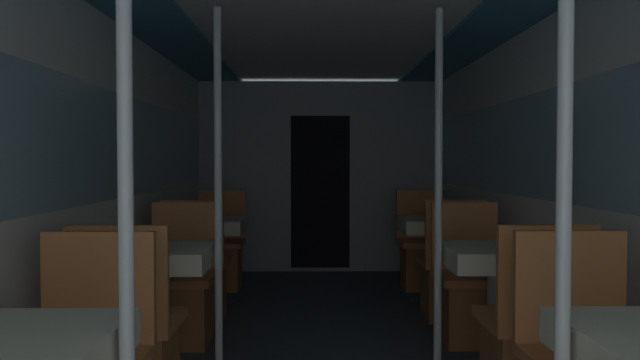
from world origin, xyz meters
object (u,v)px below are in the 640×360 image
Objects in this scene: dining_table_right_2 at (435,232)px; dining_table_left_2 at (209,233)px; support_pole_left_0 at (126,222)px; support_pole_right_1 at (438,191)px; support_pole_right_0 at (564,221)px; chair_right_far_1 at (471,299)px; chair_left_far_1 at (181,300)px; chair_right_near_1 at (532,352)px; dining_table_right_1 at (497,268)px; dining_table_left_1 at (159,269)px; chair_left_near_1 at (130,354)px; chair_left_far_2 at (220,258)px; chair_right_near_2 at (450,282)px; chair_left_near_2 at (197,282)px; support_pole_left_1 at (218,191)px; chair_right_far_2 at (423,258)px.

dining_table_left_2 is at bearing 180.00° from dining_table_right_2.
support_pole_left_0 and support_pole_right_1 have the same top height.
chair_right_far_1 is (0.34, 2.33, -0.75)m from support_pole_right_0.
support_pole_right_1 is at bearing 160.06° from chair_left_far_1.
dining_table_right_1 is at bearing 90.00° from chair_right_near_1.
dining_table_left_1 is 1.65m from support_pole_right_1.
chair_left_near_1 is at bearing 180.00° from chair_right_near_1.
support_pole_right_0 is 2.25× the size of chair_right_far_1.
chair_left_far_2 is (0.00, 2.33, -0.31)m from dining_table_left_1.
support_pole_right_0 is at bearing -96.57° from chair_right_near_2.
chair_left_near_2 is at bearing 90.00° from dining_table_left_1.
dining_table_left_1 is 1.00× the size of dining_table_left_2.
support_pole_left_1 is 1.00× the size of support_pole_right_1.
chair_left_near_1 and chair_left_far_1 have the same top height.
dining_table_left_2 is 0.78× the size of chair_left_far_2.
chair_right_near_1 is (1.59, -0.58, -0.75)m from support_pole_left_1.
chair_left_near_2 is 1.00× the size of chair_right_far_1.
chair_left_near_1 is at bearing -120.40° from support_pole_left_1.
support_pole_right_1 is (1.59, 0.00, 0.44)m from dining_table_left_1.
chair_right_far_1 is 1.22m from dining_table_right_2.
support_pole_left_1 reaches higher than chair_right_far_2.
chair_left_far_2 is at bearing 123.52° from chair_right_near_1.
chair_right_far_2 is (1.93, 0.58, -0.31)m from dining_table_left_2.
support_pole_right_0 reaches higher than chair_left_far_2.
dining_table_right_2 is at bearing 65.67° from support_pole_left_0.
chair_left_near_1 is 1.00× the size of chair_left_far_2.
dining_table_left_1 is at bearing -148.50° from chair_right_near_2.
chair_right_far_2 is at bearing 90.00° from dining_table_right_1.
dining_table_left_2 is (-0.00, 2.33, 0.31)m from chair_left_near_1.
dining_table_right_2 is at bearing 90.00° from chair_right_near_1.
support_pole_right_0 is 4.17m from chair_right_far_2.
support_pole_left_0 is 2.16m from support_pole_right_1.
chair_left_near_1 is 1.00× the size of chair_right_far_2.
chair_right_near_2 is at bearing -16.65° from dining_table_left_2.
chair_left_far_1 and chair_left_far_2 have the same top height.
chair_right_far_1 is (1.93, 0.58, -0.31)m from dining_table_left_1.
support_pole_left_0 is 4.17m from chair_left_far_2.
support_pole_left_1 reaches higher than chair_right_near_2.
chair_left_far_1 is (0.00, 0.58, -0.31)m from dining_table_left_1.
chair_right_near_2 reaches higher than dining_table_right_2.
chair_right_near_2 is at bearing 90.00° from dining_table_right_1.
support_pole_left_1 is at bearing 98.25° from chair_left_far_2.
chair_left_far_1 is at bearing 90.00° from chair_left_far_2.
support_pole_left_1 is 2.25× the size of chair_right_far_2.
dining_table_right_1 is at bearing -90.00° from chair_right_near_2.
chair_left_far_1 is 1.28× the size of dining_table_right_1.
chair_left_far_1 is 0.44× the size of support_pole_right_1.
dining_table_left_1 is 1.76m from dining_table_left_2.
chair_left_far_2 is (0.00, 1.15, 0.00)m from chair_left_near_2.
chair_right_near_2 is at bearing -162.58° from chair_left_far_1.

